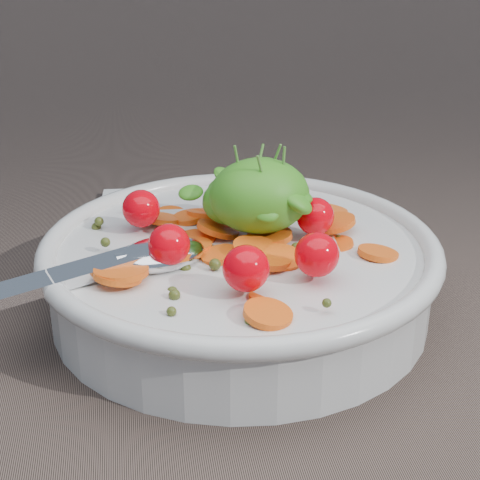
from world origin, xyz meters
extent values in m
plane|color=brown|center=(0.00, 0.00, 0.00)|extent=(6.00, 6.00, 0.00)
cylinder|color=silver|center=(0.02, 0.03, 0.03)|extent=(0.28, 0.28, 0.05)
torus|color=silver|center=(0.02, 0.03, 0.05)|extent=(0.29, 0.29, 0.01)
cylinder|color=silver|center=(0.02, 0.03, 0.00)|extent=(0.14, 0.14, 0.01)
cylinder|color=brown|center=(0.02, 0.03, 0.03)|extent=(0.25, 0.25, 0.04)
cylinder|color=orange|center=(0.03, -0.05, 0.05)|extent=(0.04, 0.04, 0.01)
cylinder|color=orange|center=(0.03, 0.08, 0.05)|extent=(0.04, 0.04, 0.01)
cylinder|color=orange|center=(0.03, 0.00, 0.06)|extent=(0.04, 0.04, 0.01)
cylinder|color=orange|center=(-0.04, 0.08, 0.06)|extent=(0.04, 0.04, 0.01)
cylinder|color=orange|center=(-0.02, 0.03, 0.06)|extent=(0.04, 0.04, 0.01)
cylinder|color=orange|center=(0.10, 0.08, 0.06)|extent=(0.03, 0.03, 0.01)
cylinder|color=orange|center=(0.04, 0.03, 0.06)|extent=(0.04, 0.04, 0.01)
cylinder|color=orange|center=(-0.01, 0.05, 0.05)|extent=(0.04, 0.04, 0.01)
cylinder|color=orange|center=(0.11, 0.00, 0.05)|extent=(0.03, 0.03, 0.01)
cylinder|color=orange|center=(0.00, 0.01, 0.06)|extent=(0.03, 0.03, 0.01)
cylinder|color=orange|center=(-0.01, 0.08, 0.06)|extent=(0.03, 0.03, 0.01)
cylinder|color=orange|center=(-0.04, 0.11, 0.05)|extent=(0.05, 0.05, 0.02)
cylinder|color=orange|center=(0.00, 0.09, 0.06)|extent=(0.05, 0.05, 0.01)
cylinder|color=orange|center=(0.03, -0.01, 0.06)|extent=(0.04, 0.04, 0.01)
cylinder|color=orange|center=(-0.07, -0.02, 0.06)|extent=(0.05, 0.05, 0.01)
cylinder|color=orange|center=(0.09, 0.02, 0.05)|extent=(0.04, 0.04, 0.01)
cylinder|color=orange|center=(0.02, -0.08, 0.06)|extent=(0.03, 0.03, 0.01)
cylinder|color=orange|center=(0.01, 0.05, 0.06)|extent=(0.04, 0.04, 0.02)
cylinder|color=orange|center=(-0.03, 0.10, 0.05)|extent=(0.04, 0.04, 0.01)
cylinder|color=orange|center=(0.04, 0.00, 0.06)|extent=(0.04, 0.04, 0.01)
cylinder|color=orange|center=(-0.03, 0.01, 0.06)|extent=(0.04, 0.04, 0.01)
cylinder|color=orange|center=(0.09, 0.04, 0.06)|extent=(0.05, 0.05, 0.01)
cylinder|color=orange|center=(-0.07, -0.02, 0.06)|extent=(0.04, 0.04, 0.01)
sphere|color=#424B19|center=(-0.08, 0.03, 0.06)|extent=(0.01, 0.01, 0.01)
sphere|color=#424B19|center=(0.09, 0.03, 0.05)|extent=(0.01, 0.01, 0.01)
sphere|color=#424B19|center=(-0.04, 0.04, 0.05)|extent=(0.01, 0.01, 0.01)
sphere|color=#424B19|center=(-0.08, 0.07, 0.06)|extent=(0.01, 0.01, 0.01)
sphere|color=#424B19|center=(0.01, -0.08, 0.05)|extent=(0.01, 0.01, 0.01)
sphere|color=#424B19|center=(0.06, 0.09, 0.06)|extent=(0.01, 0.01, 0.01)
sphere|color=#424B19|center=(-0.02, 0.00, 0.05)|extent=(0.01, 0.01, 0.01)
sphere|color=#424B19|center=(-0.03, -0.03, 0.05)|extent=(0.01, 0.01, 0.01)
sphere|color=#424B19|center=(-0.03, -0.04, 0.06)|extent=(0.01, 0.01, 0.01)
sphere|color=#424B19|center=(0.06, -0.08, 0.06)|extent=(0.01, 0.01, 0.01)
sphere|color=#424B19|center=(-0.04, -0.06, 0.06)|extent=(0.01, 0.01, 0.01)
sphere|color=#424B19|center=(0.00, -0.01, 0.06)|extent=(0.01, 0.01, 0.01)
sphere|color=#424B19|center=(0.08, 0.06, 0.05)|extent=(0.01, 0.01, 0.01)
sphere|color=#424B19|center=(0.10, 0.05, 0.05)|extent=(0.01, 0.01, 0.01)
sphere|color=#424B19|center=(-0.09, 0.08, 0.05)|extent=(0.01, 0.01, 0.01)
sphere|color=#424B19|center=(0.06, 0.01, 0.06)|extent=(0.01, 0.01, 0.01)
sphere|color=#EA000C|center=(0.08, 0.03, 0.07)|extent=(0.03, 0.03, 0.03)
sphere|color=#EA000C|center=(0.05, 0.08, 0.07)|extent=(0.03, 0.03, 0.03)
sphere|color=#EA000C|center=(0.01, 0.08, 0.07)|extent=(0.03, 0.03, 0.03)
sphere|color=#EA000C|center=(-0.05, 0.07, 0.07)|extent=(0.03, 0.03, 0.03)
sphere|color=#EA000C|center=(-0.03, 0.00, 0.07)|extent=(0.03, 0.03, 0.03)
sphere|color=#EA000C|center=(0.01, -0.05, 0.07)|extent=(0.03, 0.03, 0.03)
sphere|color=#EA000C|center=(0.06, -0.03, 0.07)|extent=(0.03, 0.03, 0.03)
ellipsoid|color=#449C23|center=(0.04, 0.04, 0.09)|extent=(0.07, 0.06, 0.05)
ellipsoid|color=#449C23|center=(0.02, 0.05, 0.08)|extent=(0.04, 0.04, 0.03)
ellipsoid|color=#449C23|center=(0.06, 0.03, 0.09)|extent=(0.03, 0.03, 0.02)
ellipsoid|color=#449C23|center=(0.03, 0.04, 0.10)|extent=(0.03, 0.04, 0.03)
ellipsoid|color=#449C23|center=(0.02, 0.08, 0.09)|extent=(0.02, 0.03, 0.02)
ellipsoid|color=#449C23|center=(0.01, 0.06, 0.09)|extent=(0.03, 0.03, 0.02)
ellipsoid|color=#449C23|center=(0.01, 0.03, 0.08)|extent=(0.02, 0.03, 0.02)
ellipsoid|color=#449C23|center=(-0.01, 0.05, 0.09)|extent=(0.02, 0.02, 0.01)
ellipsoid|color=#449C23|center=(0.04, 0.05, 0.11)|extent=(0.03, 0.03, 0.01)
ellipsoid|color=#449C23|center=(0.04, 0.04, 0.10)|extent=(0.03, 0.03, 0.02)
ellipsoid|color=#449C23|center=(0.04, 0.04, 0.10)|extent=(0.04, 0.04, 0.02)
ellipsoid|color=#449C23|center=(0.02, 0.04, 0.10)|extent=(0.03, 0.03, 0.01)
ellipsoid|color=#449C23|center=(0.04, 0.04, 0.10)|extent=(0.03, 0.03, 0.02)
ellipsoid|color=#449C23|center=(0.03, 0.04, 0.11)|extent=(0.04, 0.04, 0.01)
ellipsoid|color=#449C23|center=(0.03, 0.05, 0.09)|extent=(0.03, 0.02, 0.03)
ellipsoid|color=#449C23|center=(0.04, 0.03, 0.10)|extent=(0.02, 0.02, 0.02)
ellipsoid|color=#449C23|center=(0.04, 0.04, 0.10)|extent=(0.03, 0.03, 0.02)
ellipsoid|color=#449C23|center=(0.04, 0.04, 0.10)|extent=(0.02, 0.03, 0.02)
ellipsoid|color=#449C23|center=(0.05, 0.03, 0.09)|extent=(0.03, 0.03, 0.01)
ellipsoid|color=#449C23|center=(0.03, 0.01, 0.09)|extent=(0.03, 0.03, 0.02)
ellipsoid|color=#449C23|center=(0.03, 0.04, 0.11)|extent=(0.03, 0.03, 0.02)
ellipsoid|color=#449C23|center=(0.06, 0.02, 0.09)|extent=(0.04, 0.04, 0.03)
ellipsoid|color=#449C23|center=(0.02, 0.03, 0.09)|extent=(0.03, 0.03, 0.01)
ellipsoid|color=#449C23|center=(0.01, 0.03, 0.08)|extent=(0.02, 0.02, 0.02)
cylinder|color=#4C8C33|center=(0.04, 0.03, 0.10)|extent=(0.01, 0.01, 0.05)
cylinder|color=#4C8C33|center=(0.02, 0.05, 0.10)|extent=(0.01, 0.00, 0.05)
cylinder|color=#4C8C33|center=(0.05, 0.03, 0.10)|extent=(0.00, 0.01, 0.05)
cylinder|color=#4C8C33|center=(0.03, 0.04, 0.10)|extent=(0.01, 0.02, 0.04)
cylinder|color=#4C8C33|center=(0.05, 0.05, 0.10)|extent=(0.02, 0.01, 0.05)
ellipsoid|color=silver|center=(-0.04, 0.01, 0.06)|extent=(0.07, 0.06, 0.02)
cube|color=silver|center=(-0.09, -0.01, 0.06)|extent=(0.12, 0.06, 0.02)
cylinder|color=silver|center=(-0.06, 0.00, 0.06)|extent=(0.03, 0.02, 0.01)
cube|color=white|center=(0.00, 0.21, 0.00)|extent=(0.18, 0.16, 0.01)
camera|label=1|loc=(-0.06, -0.45, 0.28)|focal=55.00mm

